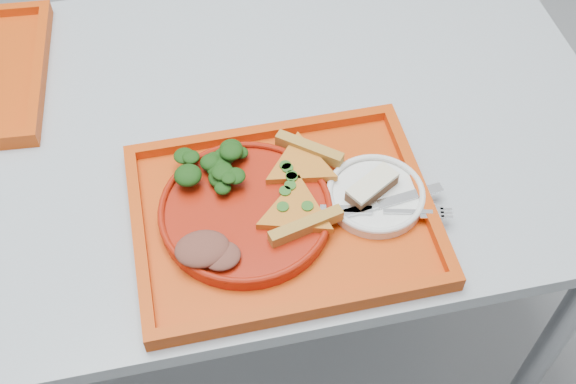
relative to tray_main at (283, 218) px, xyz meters
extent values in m
plane|color=gray|center=(-0.19, 0.21, -0.76)|extent=(10.00, 10.00, 0.00)
cube|color=#97A1AA|center=(-0.19, 0.21, -0.02)|extent=(1.60, 0.80, 0.03)
cylinder|color=gray|center=(0.53, -0.11, -0.40)|extent=(0.05, 0.05, 0.72)
cylinder|color=gray|center=(0.53, 0.53, -0.40)|extent=(0.05, 0.05, 0.72)
cube|color=#C63E0A|center=(0.00, 0.00, 0.00)|extent=(0.45, 0.35, 0.01)
cylinder|color=#9C1B0A|center=(-0.05, 0.01, 0.02)|extent=(0.26, 0.26, 0.02)
cylinder|color=white|center=(0.15, 0.00, 0.01)|extent=(0.15, 0.15, 0.01)
ellipsoid|color=black|center=(-0.09, 0.08, 0.05)|extent=(0.10, 0.09, 0.05)
ellipsoid|color=brown|center=(-0.13, -0.05, 0.04)|extent=(0.08, 0.06, 0.02)
cube|color=#4B2D19|center=(0.14, 0.01, 0.03)|extent=(0.09, 0.07, 0.02)
cube|color=beige|center=(0.14, 0.01, 0.04)|extent=(0.09, 0.07, 0.01)
cube|color=silver|center=(0.16, -0.02, 0.02)|extent=(0.19, 0.04, 0.01)
cube|color=silver|center=(0.14, -0.03, 0.02)|extent=(0.18, 0.07, 0.01)
camera|label=1|loc=(-0.12, -0.62, 0.90)|focal=45.00mm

